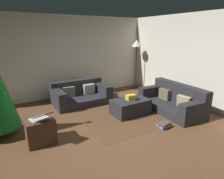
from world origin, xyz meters
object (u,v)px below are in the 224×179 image
couch_right (173,101)px  tv_remote (136,100)px  couch_left (80,94)px  laptop (41,117)px  ottoman (130,107)px  corner_lamp (137,47)px  side_table (41,131)px  book_stack (164,125)px  gift_box (131,97)px

couch_right → tv_remote: size_ratio=11.59×
couch_left → laptop: size_ratio=3.49×
ottoman → laptop: 2.33m
couch_left → corner_lamp: (2.38, 0.37, 1.30)m
tv_remote → laptop: (-2.39, -0.21, 0.14)m
couch_left → couch_right: size_ratio=0.88×
couch_left → ottoman: couch_left is taller
tv_remote → side_table: (-2.41, -0.15, -0.16)m
tv_remote → laptop: laptop is taller
tv_remote → corner_lamp: corner_lamp is taller
tv_remote → couch_right: bearing=-25.8°
ottoman → book_stack: size_ratio=2.95×
couch_left → tv_remote: (0.89, -1.60, 0.15)m
couch_left → corner_lamp: size_ratio=0.90×
ottoman → side_table: size_ratio=1.82×
couch_right → ottoman: size_ratio=1.96×
side_table → book_stack: size_ratio=1.62×
couch_right → side_table: (-3.44, 0.17, -0.03)m
side_table → corner_lamp: size_ratio=0.29×
gift_box → ottoman: bearing=-172.0°
side_table → corner_lamp: corner_lamp is taller
couch_left → ottoman: 1.70m
couch_right → tv_remote: bearing=76.3°
ottoman → side_table: (-2.30, -0.24, 0.05)m
laptop → ottoman: bearing=7.4°
tv_remote → gift_box: bearing=128.2°
gift_box → corner_lamp: corner_lamp is taller
gift_box → couch_right: bearing=-20.1°
tv_remote → side_table: size_ratio=0.31×
book_stack → side_table: bearing=162.8°
gift_box → laptop: 2.32m
side_table → book_stack: bearing=-17.2°
couch_left → book_stack: bearing=111.0°
couch_right → laptop: bearing=91.8°
couch_left → side_table: size_ratio=3.15×
side_table → laptop: bearing=-74.2°
tv_remote → laptop: bearing=176.6°
ottoman → book_stack: 1.03m
couch_right → book_stack: size_ratio=5.76×
book_stack → couch_left: bearing=111.1°
ottoman → tv_remote: size_ratio=5.92×
gift_box → tv_remote: (0.09, -0.09, -0.05)m
book_stack → ottoman: bearing=100.8°
laptop → couch_left: bearing=50.3°
tv_remote → couch_left: bearing=110.7°
tv_remote → book_stack: (0.08, -0.92, -0.34)m
ottoman → laptop: (-2.28, -0.30, 0.35)m
ottoman → side_table: side_table is taller
book_stack → laptop: bearing=164.0°
tv_remote → corner_lamp: bearing=44.2°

